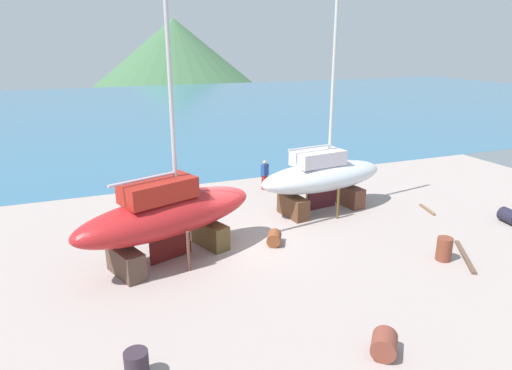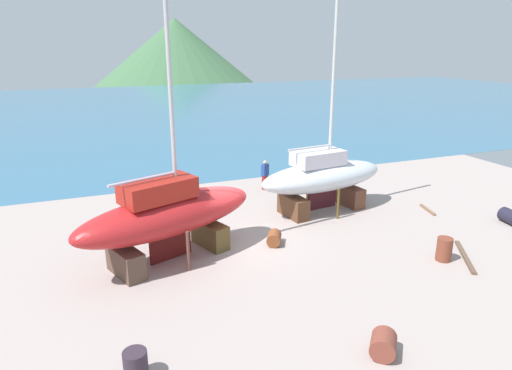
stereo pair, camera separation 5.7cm
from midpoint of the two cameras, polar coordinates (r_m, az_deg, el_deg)
ground_plane at (r=17.52m, az=-0.09°, el=-9.57°), size 41.84×41.84×0.00m
sea_water at (r=59.53m, az=-16.20°, el=9.05°), size 159.52×67.48×0.01m
headland_hill at (r=158.41m, az=-10.14°, el=14.27°), size 80.41×80.41×32.08m
sailboat_small_center at (r=22.24m, az=8.30°, el=1.09°), size 7.03×3.13×11.44m
sailboat_large_starboard at (r=17.21m, az=-11.13°, el=-3.68°), size 7.74×4.63×11.65m
worker at (r=25.56m, az=1.04°, el=1.35°), size 0.50×0.43×1.69m
barrel_tar_black at (r=18.77m, az=2.22°, el=-6.71°), size 0.87×0.95×0.57m
barrel_ochre at (r=13.12m, az=15.75°, el=-18.78°), size 1.01×1.02×0.68m
barrel_rust_mid at (r=18.82m, az=22.59°, el=-7.47°), size 0.74×0.74×0.92m
barrel_tipped_center at (r=12.34m, az=-14.97°, el=-21.11°), size 0.75×0.75×0.75m
barrel_blue_faded at (r=23.95m, az=29.32°, el=-3.47°), size 0.78×0.98×0.65m
timber_long_aft at (r=19.52m, az=24.80°, el=-8.17°), size 1.66×2.46×0.10m
timber_short_skew at (r=24.07m, az=20.74°, el=-2.91°), size 0.48×1.42×0.11m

